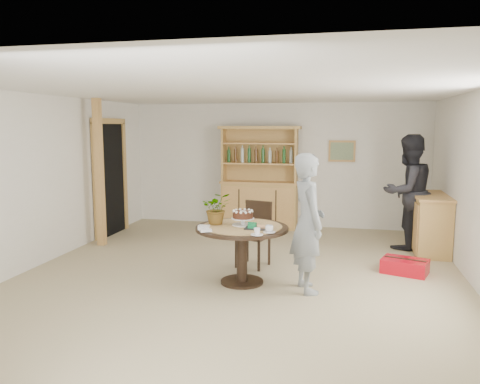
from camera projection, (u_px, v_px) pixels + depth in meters
name	position (u px, v px, depth m)	size (l,w,h in m)	color
ground	(239.00, 277.00, 6.35)	(7.00, 7.00, 0.00)	tan
room_shell	(239.00, 149.00, 6.12)	(6.04, 7.04, 2.52)	white
doorway	(110.00, 176.00, 8.76)	(0.13, 1.10, 2.18)	black
pine_post	(99.00, 173.00, 7.92)	(0.12, 0.12, 2.50)	tan
hutch	(260.00, 193.00, 9.45)	(1.62, 0.54, 2.04)	tan
sideboard	(429.00, 223.00, 7.63)	(0.54, 1.26, 0.94)	tan
dining_table	(242.00, 238.00, 6.05)	(1.20, 1.20, 0.76)	black
dining_chair	(255.00, 229.00, 6.85)	(0.51, 0.51, 0.95)	black
birthday_cake	(243.00, 216.00, 6.06)	(0.30, 0.30, 0.20)	white
flower_vase	(217.00, 208.00, 6.12)	(0.38, 0.33, 0.42)	#3F7233
gift_tray	(257.00, 227.00, 5.86)	(0.30, 0.20, 0.08)	black
coffee_cup_a	(269.00, 229.00, 5.66)	(0.15, 0.15, 0.09)	white
coffee_cup_b	(257.00, 232.00, 5.53)	(0.15, 0.15, 0.08)	white
napkins	(204.00, 228.00, 5.81)	(0.24, 0.33, 0.03)	white
teen_boy	(308.00, 223.00, 5.73)	(0.63, 0.41, 1.72)	gray
adult_person	(408.00, 192.00, 7.75)	(0.93, 0.72, 1.91)	black
red_suitcase	(405.00, 266.00, 6.52)	(0.70, 0.57, 0.21)	#BB0917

